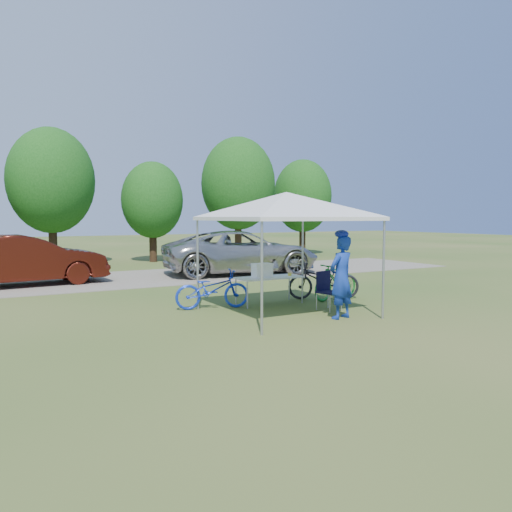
# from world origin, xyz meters

# --- Properties ---
(ground) EXTENTS (100.00, 100.00, 0.00)m
(ground) POSITION_xyz_m (0.00, 0.00, 0.00)
(ground) COLOR #2D5119
(ground) RESTS_ON ground
(gravel_strip) EXTENTS (24.00, 5.00, 0.02)m
(gravel_strip) POSITION_xyz_m (0.00, 8.00, 0.01)
(gravel_strip) COLOR gray
(gravel_strip) RESTS_ON ground
(canopy) EXTENTS (4.53, 4.53, 3.00)m
(canopy) POSITION_xyz_m (0.00, 0.00, 2.65)
(canopy) COLOR #A5A5AA
(canopy) RESTS_ON ground
(treeline) EXTENTS (24.89, 4.28, 6.30)m
(treeline) POSITION_xyz_m (-0.29, 14.05, 3.53)
(treeline) COLOR #382314
(treeline) RESTS_ON ground
(folding_table) EXTENTS (1.67, 0.70, 0.69)m
(folding_table) POSITION_xyz_m (0.33, 1.26, 0.64)
(folding_table) COLOR white
(folding_table) RESTS_ON ground
(folding_chair) EXTENTS (0.54, 0.56, 0.90)m
(folding_chair) POSITION_xyz_m (1.09, -0.06, 0.53)
(folding_chair) COLOR black
(folding_chair) RESTS_ON ground
(cooler) EXTENTS (0.47, 0.32, 0.34)m
(cooler) POSITION_xyz_m (0.12, 1.26, 0.86)
(cooler) COLOR white
(cooler) RESTS_ON folding_table
(ice_cream_cup) EXTENTS (0.09, 0.09, 0.07)m
(ice_cream_cup) POSITION_xyz_m (0.90, 1.21, 0.72)
(ice_cream_cup) COLOR yellow
(ice_cream_cup) RESTS_ON folding_table
(cyclist) EXTENTS (0.73, 0.57, 1.78)m
(cyclist) POSITION_xyz_m (0.74, -1.03, 0.89)
(cyclist) COLOR #123096
(cyclist) RESTS_ON ground
(bike_blue) EXTENTS (1.86, 1.00, 0.93)m
(bike_blue) POSITION_xyz_m (-1.18, 1.38, 0.46)
(bike_blue) COLOR #1635C6
(bike_blue) RESTS_ON ground
(bike_green) EXTENTS (1.72, 0.80, 1.00)m
(bike_green) POSITION_xyz_m (2.18, 0.94, 0.50)
(bike_green) COLOR #1A7728
(bike_green) RESTS_ON ground
(bike_dark) EXTENTS (2.01, 1.39, 1.00)m
(bike_dark) POSITION_xyz_m (1.98, 1.20, 0.50)
(bike_dark) COLOR black
(bike_dark) RESTS_ON ground
(minivan) EXTENTS (6.28, 3.69, 1.64)m
(minivan) POSITION_xyz_m (2.79, 7.39, 0.84)
(minivan) COLOR #B0AFAB
(minivan) RESTS_ON gravel_strip
(sedan) EXTENTS (4.97, 2.11, 1.59)m
(sedan) POSITION_xyz_m (-4.65, 7.85, 0.82)
(sedan) COLOR #43130B
(sedan) RESTS_ON gravel_strip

